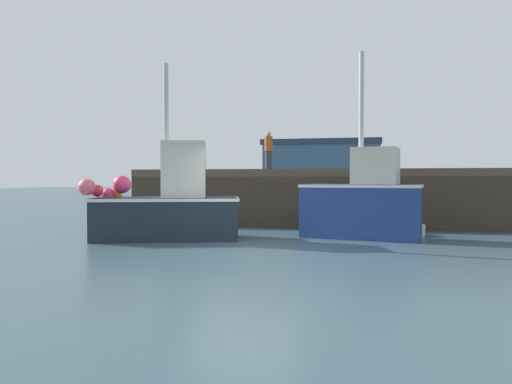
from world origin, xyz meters
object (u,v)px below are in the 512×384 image
fishing_boat_near_right (363,201)px  mooring_buoy_foreground (212,225)px  dockworker (269,151)px  fishing_boat_near_left (168,206)px  rowboat (388,230)px

fishing_boat_near_right → mooring_buoy_foreground: bearing=-169.9°
dockworker → mooring_buoy_foreground: (-0.27, -7.10, -2.48)m
dockworker → mooring_buoy_foreground: size_ratio=2.29×
fishing_boat_near_left → fishing_boat_near_right: 5.36m
fishing_boat_near_left → dockworker: size_ratio=2.82×
rowboat → mooring_buoy_foreground: mooring_buoy_foreground is taller
fishing_boat_near_left → fishing_boat_near_right: fishing_boat_near_right is taller
rowboat → mooring_buoy_foreground: 5.02m
fishing_boat_near_left → rowboat: 6.26m
fishing_boat_near_right → dockworker: 7.65m
fishing_boat_near_right → dockworker: bearing=121.1°
fishing_boat_near_right → rowboat: bearing=41.7°
fishing_boat_near_left → dockworker: fishing_boat_near_left is taller
dockworker → fishing_boat_near_left: bearing=-99.8°
fishing_boat_near_left → mooring_buoy_foreground: bearing=30.8°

